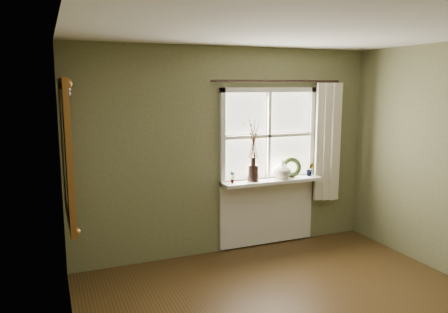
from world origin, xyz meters
The scene contains 14 objects.
ceiling centered at (0.00, 0.00, 2.60)m, with size 4.50×4.50×0.00m, color silver.
wall_back centered at (0.00, 2.30, 1.30)m, with size 4.00×0.10×2.60m, color #696C47.
wall_left centered at (-2.05, 0.00, 1.30)m, with size 0.10×4.50×2.60m, color #696C47.
window_frame centered at (0.55, 2.23, 1.48)m, with size 1.36×0.06×1.24m.
window_sill centered at (0.55, 2.12, 0.90)m, with size 1.36×0.26×0.04m, color silver.
window_apron centered at (0.55, 2.23, 0.46)m, with size 1.36×0.04×0.88m, color silver.
dark_jug centered at (0.28, 2.12, 1.03)m, with size 0.14×0.14×0.21m, color black.
cream_vase centered at (0.70, 2.12, 1.04)m, with size 0.24×0.24×0.25m, color beige.
wreath centered at (0.87, 2.16, 1.02)m, with size 0.27×0.27×0.07m, color #2D3D1B.
potted_plant_left centered at (-0.01, 2.12, 1.00)m, with size 0.08×0.05×0.15m, color #2D3D1B.
potted_plant_right centered at (1.13, 2.12, 1.01)m, with size 0.10×0.08×0.18m, color #2D3D1B.
curtain centered at (1.39, 2.13, 1.37)m, with size 0.36×0.12×1.59m, color beige.
curtain_rod centered at (0.65, 2.17, 2.18)m, with size 0.03×0.03×1.84m, color black.
gilt_mirror centered at (-1.96, 1.55, 1.52)m, with size 0.10×1.14×1.36m.
Camera 1 is at (-2.13, -2.77, 2.13)m, focal length 35.00 mm.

